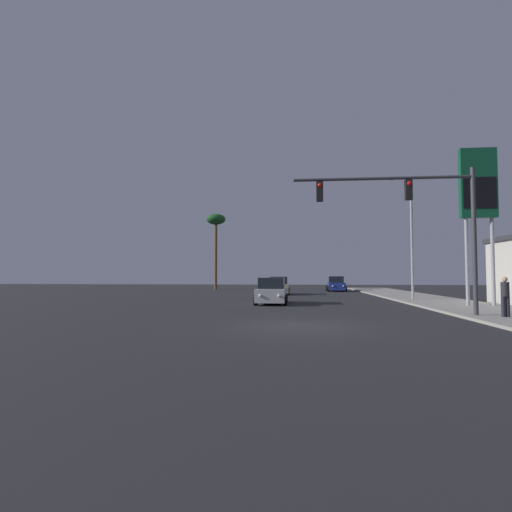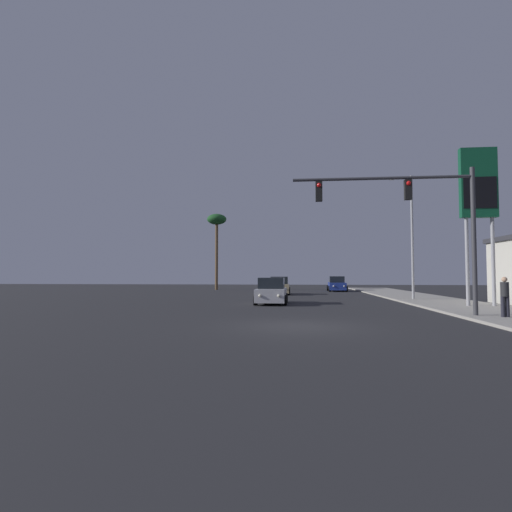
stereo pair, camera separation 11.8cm
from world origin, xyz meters
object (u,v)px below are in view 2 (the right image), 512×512
(gas_station_sign, at_px, (478,191))
(street_lamp, at_px, (410,230))
(traffic_light_mast, at_px, (419,210))
(car_blue, at_px, (337,284))
(pedestrian_on_sidewalk, at_px, (505,295))
(car_tan, at_px, (279,286))
(palm_tree_far, at_px, (217,224))
(car_silver, at_px, (272,292))

(gas_station_sign, bearing_deg, street_lamp, 108.39)
(traffic_light_mast, relative_size, street_lamp, 0.89)
(street_lamp, xyz_separation_m, gas_station_sign, (2.07, -6.21, 1.50))
(car_blue, height_order, traffic_light_mast, traffic_light_mast)
(car_blue, height_order, street_lamp, street_lamp)
(street_lamp, height_order, pedestrian_on_sidewalk, street_lamp)
(gas_station_sign, bearing_deg, pedestrian_on_sidewalk, -106.01)
(car_tan, height_order, palm_tree_far, palm_tree_far)
(car_silver, height_order, car_blue, same)
(traffic_light_mast, xyz_separation_m, street_lamp, (2.88, 11.63, 0.36))
(street_lamp, distance_m, gas_station_sign, 6.72)
(traffic_light_mast, xyz_separation_m, palm_tree_far, (-15.18, 30.44, 3.43))
(car_tan, relative_size, street_lamp, 0.48)
(car_tan, bearing_deg, traffic_light_mast, 107.78)
(traffic_light_mast, height_order, pedestrian_on_sidewalk, traffic_light_mast)
(pedestrian_on_sidewalk, bearing_deg, palm_tree_far, 120.57)
(car_silver, xyz_separation_m, car_blue, (6.21, 20.10, 0.00))
(car_silver, xyz_separation_m, pedestrian_on_sidewalk, (10.20, -8.16, 0.27))
(palm_tree_far, bearing_deg, car_tan, -52.76)
(car_tan, xyz_separation_m, car_blue, (6.20, 7.91, 0.00))
(street_lamp, relative_size, palm_tree_far, 0.95)
(traffic_light_mast, distance_m, gas_station_sign, 7.56)
(car_silver, xyz_separation_m, palm_tree_far, (-8.17, 22.95, 7.43))
(car_blue, height_order, pedestrian_on_sidewalk, pedestrian_on_sidewalk)
(car_silver, bearing_deg, street_lamp, -156.58)
(car_blue, relative_size, gas_station_sign, 0.48)
(palm_tree_far, bearing_deg, traffic_light_mast, -63.50)
(traffic_light_mast, bearing_deg, pedestrian_on_sidewalk, -11.93)
(street_lamp, height_order, gas_station_sign, same)
(car_tan, relative_size, car_blue, 1.00)
(car_tan, distance_m, traffic_light_mast, 21.26)
(car_tan, distance_m, gas_station_sign, 19.50)
(car_tan, height_order, traffic_light_mast, traffic_light_mast)
(car_tan, bearing_deg, car_silver, 88.16)
(gas_station_sign, bearing_deg, palm_tree_far, 128.81)
(palm_tree_far, bearing_deg, street_lamp, -46.17)
(car_tan, relative_size, traffic_light_mast, 0.54)
(car_blue, bearing_deg, car_tan, 53.88)
(car_tan, height_order, street_lamp, street_lamp)
(car_silver, xyz_separation_m, traffic_light_mast, (7.01, -7.49, 4.00))
(car_tan, xyz_separation_m, gas_station_sign, (11.94, -14.26, 5.86))
(car_blue, height_order, palm_tree_far, palm_tree_far)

